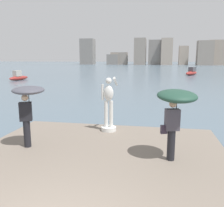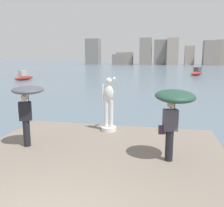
{
  "view_description": "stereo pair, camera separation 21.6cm",
  "coord_description": "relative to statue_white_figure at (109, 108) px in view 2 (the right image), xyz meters",
  "views": [
    {
      "loc": [
        1.64,
        -2.81,
        3.25
      ],
      "look_at": [
        0.0,
        6.11,
        1.55
      ],
      "focal_mm": 38.74,
      "sensor_mm": 36.0,
      "label": 1
    },
    {
      "loc": [
        1.85,
        -2.77,
        3.25
      ],
      "look_at": [
        0.0,
        6.11,
        1.55
      ],
      "focal_mm": 38.74,
      "sensor_mm": 36.0,
      "label": 2
    }
  ],
  "objects": [
    {
      "name": "onlooker_right",
      "position": [
        2.36,
        -2.4,
        0.69
      ],
      "size": [
        1.37,
        1.39,
        2.04
      ],
      "color": "black",
      "rests_on": "pier"
    },
    {
      "name": "pier",
      "position": [
        0.17,
        -4.24,
        -1.14
      ],
      "size": [
        7.75,
        10.17,
        0.4
      ],
      "primitive_type": "cube",
      "color": "slate",
      "rests_on": "ground"
    },
    {
      "name": "ground_plane",
      "position": [
        0.17,
        33.68,
        -1.34
      ],
      "size": [
        400.0,
        400.0,
        0.0
      ],
      "primitive_type": "plane",
      "color": "slate"
    },
    {
      "name": "onlooker_left",
      "position": [
        -2.2,
        -2.17,
        0.63
      ],
      "size": [
        1.33,
        1.34,
        2.01
      ],
      "color": "black",
      "rests_on": "pier"
    },
    {
      "name": "boat_mid",
      "position": [
        8.64,
        41.11,
        -0.77
      ],
      "size": [
        3.43,
        5.28,
        1.57
      ],
      "color": "#9E2D28",
      "rests_on": "ground"
    },
    {
      "name": "distant_skyline",
      "position": [
        1.43,
        119.67,
        4.58
      ],
      "size": [
        74.94,
        11.52,
        13.68
      ],
      "color": "gray",
      "rests_on": "ground"
    },
    {
      "name": "boat_near",
      "position": [
        -18.73,
        24.31,
        -0.85
      ],
      "size": [
        1.71,
        3.89,
        1.48
      ],
      "color": "#9E2D28",
      "rests_on": "ground"
    },
    {
      "name": "statue_white_figure",
      "position": [
        0.0,
        0.0,
        0.0
      ],
      "size": [
        0.59,
        0.86,
        2.15
      ],
      "color": "white",
      "rests_on": "pier"
    }
  ]
}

